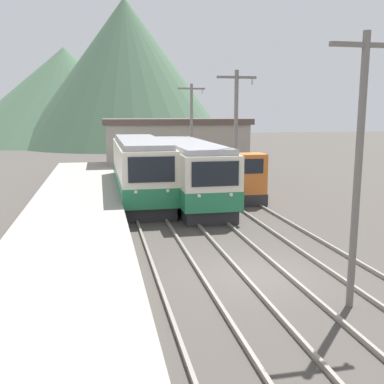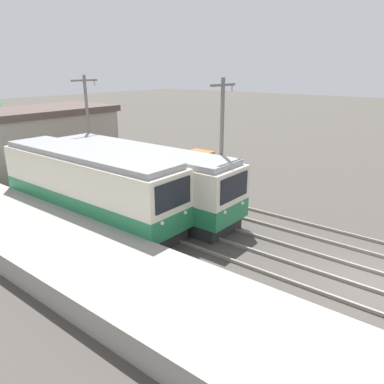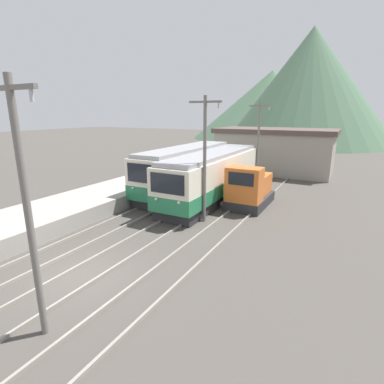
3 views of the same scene
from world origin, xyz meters
TOP-DOWN VIEW (x-y plane):
  - ground_plane at (0.00, 0.00)m, footprint 200.00×200.00m
  - track_left at (-2.60, 0.00)m, footprint 1.54×60.00m
  - track_center at (0.20, 0.00)m, footprint 1.54×60.00m
  - track_right at (3.20, 0.00)m, footprint 1.54×60.00m
  - commuter_train_left at (-2.60, 13.61)m, footprint 2.84×12.02m
  - commuter_train_center at (0.20, 12.77)m, footprint 2.84×12.95m
  - shunting_locomotive at (3.20, 12.36)m, footprint 2.40×4.59m
  - catenary_mast_near at (1.71, -2.86)m, footprint 2.00×0.20m
  - catenary_mast_mid at (1.71, 8.12)m, footprint 2.00×0.20m
  - catenary_mast_far at (1.71, 19.10)m, footprint 2.00×0.20m
  - station_building at (1.61, 26.00)m, footprint 12.60×6.30m
  - mountain_backdrop at (-5.26, 66.93)m, footprint 47.18×46.81m

SIDE VIEW (x-z plane):
  - ground_plane at x=0.00m, z-range 0.00..0.00m
  - track_left at x=-2.60m, z-range 0.00..0.14m
  - track_center at x=0.20m, z-range 0.00..0.14m
  - track_right at x=3.20m, z-range 0.00..0.14m
  - shunting_locomotive at x=3.20m, z-range -0.29..2.71m
  - commuter_train_center at x=0.20m, z-range -0.13..3.49m
  - commuter_train_left at x=-2.60m, z-range -0.14..3.63m
  - station_building at x=1.61m, z-range 0.02..4.81m
  - catenary_mast_near at x=1.71m, z-range 0.32..7.71m
  - catenary_mast_mid at x=1.71m, z-range 0.32..7.71m
  - catenary_mast_far at x=1.71m, z-range 0.32..7.71m
  - mountain_backdrop at x=-5.26m, z-range -1.58..21.72m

